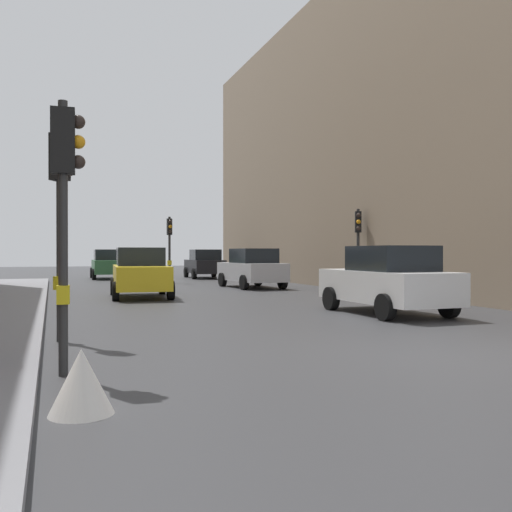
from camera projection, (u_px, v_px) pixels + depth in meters
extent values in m
plane|color=#38383A|center=(444.00, 354.00, 9.07)|extent=(120.00, 120.00, 0.00)
cube|color=gray|center=(450.00, 141.00, 27.32)|extent=(12.00, 35.49, 13.79)
cylinder|color=#2D2D2D|center=(63.00, 239.00, 7.43)|extent=(0.12, 0.12, 3.55)
cube|color=black|center=(63.00, 141.00, 7.42)|extent=(0.31, 0.25, 0.84)
cube|color=yellow|center=(63.00, 295.00, 7.43)|extent=(0.17, 0.21, 0.24)
sphere|color=#2D231E|center=(78.00, 122.00, 7.47)|extent=(0.18, 0.18, 0.18)
sphere|color=orange|center=(78.00, 142.00, 7.47)|extent=(0.18, 0.18, 0.18)
sphere|color=#2D231E|center=(78.00, 162.00, 7.47)|extent=(0.18, 0.18, 0.18)
cylinder|color=#2D2D2D|center=(358.00, 251.00, 22.96)|extent=(0.12, 0.12, 3.32)
cube|color=black|center=(358.00, 222.00, 22.95)|extent=(0.34, 0.37, 0.84)
cube|color=yellow|center=(358.00, 266.00, 22.96)|extent=(0.25, 0.23, 0.24)
sphere|color=#2D231E|center=(359.00, 215.00, 22.76)|extent=(0.18, 0.18, 0.18)
sphere|color=orange|center=(359.00, 222.00, 22.76)|extent=(0.18, 0.18, 0.18)
sphere|color=#2D231E|center=(359.00, 228.00, 22.76)|extent=(0.18, 0.18, 0.18)
cylinder|color=#2D2D2D|center=(60.00, 235.00, 10.26)|extent=(0.12, 0.12, 3.82)
cube|color=black|center=(60.00, 157.00, 10.25)|extent=(0.38, 0.36, 0.84)
cube|color=yellow|center=(60.00, 283.00, 10.27)|extent=(0.24, 0.25, 0.24)
sphere|color=#2D231E|center=(70.00, 142.00, 10.21)|extent=(0.18, 0.18, 0.18)
sphere|color=orange|center=(70.00, 157.00, 10.22)|extent=(0.18, 0.18, 0.18)
sphere|color=#2D231E|center=(70.00, 171.00, 10.22)|extent=(0.18, 0.18, 0.18)
cylinder|color=#2D2D2D|center=(169.00, 250.00, 29.77)|extent=(0.12, 0.12, 3.43)
cube|color=black|center=(169.00, 227.00, 29.76)|extent=(0.24, 0.30, 0.84)
cube|color=yellow|center=(169.00, 263.00, 29.78)|extent=(0.20, 0.16, 0.24)
sphere|color=#2D231E|center=(170.00, 222.00, 29.58)|extent=(0.18, 0.18, 0.18)
sphere|color=orange|center=(170.00, 227.00, 29.58)|extent=(0.18, 0.18, 0.18)
sphere|color=#2D231E|center=(170.00, 232.00, 29.59)|extent=(0.18, 0.18, 0.18)
cube|color=yellow|center=(141.00, 277.00, 20.40)|extent=(2.10, 4.32, 0.80)
cube|color=black|center=(140.00, 257.00, 20.64)|extent=(1.74, 2.11, 0.64)
cylinder|color=black|center=(171.00, 290.00, 19.34)|extent=(0.27, 0.65, 0.64)
cylinder|color=black|center=(116.00, 291.00, 18.86)|extent=(0.27, 0.65, 0.64)
cylinder|color=black|center=(162.00, 286.00, 21.94)|extent=(0.27, 0.65, 0.64)
cylinder|color=black|center=(113.00, 286.00, 21.47)|extent=(0.27, 0.65, 0.64)
cube|color=#BCBCC1|center=(251.00, 272.00, 25.93)|extent=(2.06, 4.31, 0.80)
cube|color=black|center=(254.00, 256.00, 25.70)|extent=(1.72, 2.10, 0.64)
cylinder|color=black|center=(222.00, 280.00, 26.82)|extent=(0.26, 0.65, 0.64)
cylinder|color=black|center=(258.00, 279.00, 27.53)|extent=(0.26, 0.65, 0.64)
cylinder|color=black|center=(244.00, 282.00, 24.34)|extent=(0.26, 0.65, 0.64)
cylinder|color=black|center=(283.00, 282.00, 25.05)|extent=(0.26, 0.65, 0.64)
cube|color=#2D6038|center=(108.00, 267.00, 34.71)|extent=(1.89, 4.24, 0.80)
cube|color=black|center=(108.00, 255.00, 34.95)|extent=(1.64, 2.03, 0.64)
cylinder|color=black|center=(126.00, 274.00, 33.72)|extent=(0.23, 0.64, 0.64)
cylinder|color=black|center=(94.00, 274.00, 33.15)|extent=(0.23, 0.64, 0.64)
cylinder|color=black|center=(122.00, 272.00, 36.28)|extent=(0.23, 0.64, 0.64)
cylinder|color=black|center=(92.00, 273.00, 35.71)|extent=(0.23, 0.64, 0.64)
cube|color=black|center=(204.00, 266.00, 35.59)|extent=(1.99, 4.28, 0.80)
cube|color=black|center=(205.00, 255.00, 35.34)|extent=(1.69, 2.07, 0.64)
cylinder|color=black|center=(186.00, 272.00, 36.62)|extent=(0.25, 0.65, 0.64)
cylinder|color=black|center=(214.00, 272.00, 37.14)|extent=(0.25, 0.65, 0.64)
cylinder|color=black|center=(194.00, 274.00, 34.04)|extent=(0.25, 0.65, 0.64)
cylinder|color=black|center=(224.00, 273.00, 34.56)|extent=(0.25, 0.65, 0.64)
cube|color=silver|center=(386.00, 286.00, 14.94)|extent=(1.84, 4.22, 0.80)
cube|color=black|center=(392.00, 258.00, 14.70)|extent=(1.62, 2.02, 0.64)
cylinder|color=black|center=(331.00, 298.00, 15.90)|extent=(0.23, 0.64, 0.64)
cylinder|color=black|center=(387.00, 297.00, 16.52)|extent=(0.23, 0.64, 0.64)
cylinder|color=black|center=(385.00, 307.00, 13.37)|extent=(0.23, 0.64, 0.64)
cylinder|color=black|center=(449.00, 305.00, 13.99)|extent=(0.23, 0.64, 0.64)
cone|color=silver|center=(81.00, 381.00, 5.67)|extent=(0.64, 0.64, 0.65)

